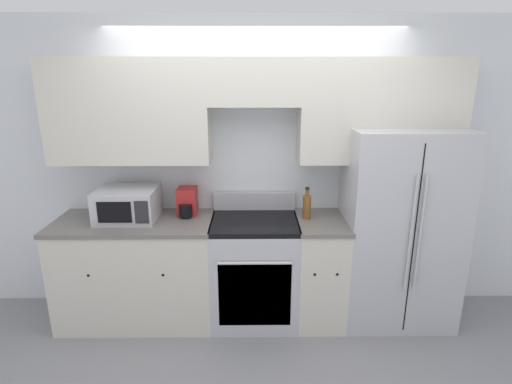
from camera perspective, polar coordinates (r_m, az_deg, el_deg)
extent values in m
plane|color=gray|center=(3.56, 0.05, -20.02)|extent=(12.00, 12.00, 0.00)
cube|color=silver|center=(3.62, -0.05, 3.37)|extent=(8.00, 0.06, 2.60)
cube|color=beige|center=(3.49, -17.71, 10.91)|extent=(1.32, 0.33, 0.84)
cube|color=beige|center=(3.33, -0.25, 15.43)|extent=(0.74, 0.33, 0.38)
cube|color=beige|center=(3.51, 17.37, 10.96)|extent=(1.34, 0.33, 0.84)
cube|color=beige|center=(3.73, -16.54, -10.91)|extent=(1.32, 0.62, 0.90)
cube|color=slate|center=(3.54, -17.15, -4.19)|extent=(1.34, 0.64, 0.03)
sphere|color=black|center=(3.51, -22.81, -10.90)|extent=(0.03, 0.03, 0.03)
sphere|color=black|center=(3.33, -13.14, -11.46)|extent=(0.03, 0.03, 0.03)
cube|color=beige|center=(3.64, 8.99, -11.12)|extent=(0.40, 0.62, 0.90)
cube|color=slate|center=(3.45, 9.34, -4.24)|extent=(0.43, 0.64, 0.03)
sphere|color=black|center=(3.29, 8.38, -11.55)|extent=(0.03, 0.03, 0.03)
sphere|color=black|center=(3.33, 11.52, -11.43)|extent=(0.03, 0.03, 0.03)
cube|color=#B7B7BC|center=(3.59, -0.21, -11.33)|extent=(0.74, 0.62, 0.89)
cube|color=black|center=(3.35, -0.18, -14.44)|extent=(0.59, 0.01, 0.57)
cube|color=black|center=(3.40, -0.22, -4.37)|extent=(0.74, 0.62, 0.04)
cube|color=#B7B7BC|center=(3.63, -0.24, -1.32)|extent=(0.74, 0.04, 0.16)
cylinder|color=silver|center=(3.18, -0.18, -10.13)|extent=(0.59, 0.02, 0.02)
cube|color=#B7B7BC|center=(3.69, 19.53, -4.60)|extent=(0.94, 0.73, 1.71)
cube|color=black|center=(3.38, 21.55, -6.77)|extent=(0.01, 0.01, 1.57)
cylinder|color=#B7B7BC|center=(3.31, 21.31, -5.61)|extent=(0.02, 0.02, 0.94)
cylinder|color=#B7B7BC|center=(3.34, 22.43, -5.56)|extent=(0.02, 0.02, 0.94)
cube|color=#B7B7BC|center=(3.55, -17.86, -1.66)|extent=(0.49, 0.41, 0.27)
cube|color=black|center=(3.37, -19.59, -2.76)|extent=(0.27, 0.01, 0.17)
cube|color=#262628|center=(3.31, -16.04, -2.80)|extent=(0.11, 0.01, 0.19)
cylinder|color=brown|center=(3.43, 7.26, -2.18)|extent=(0.07, 0.07, 0.20)
cylinder|color=brown|center=(3.39, 7.34, -0.14)|extent=(0.03, 0.03, 0.06)
cylinder|color=black|center=(3.38, 7.36, 0.50)|extent=(0.03, 0.03, 0.02)
cube|color=#B22323|center=(3.56, -9.79, -1.27)|extent=(0.17, 0.18, 0.24)
cylinder|color=black|center=(3.48, -10.01, -2.60)|extent=(0.12, 0.12, 0.11)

